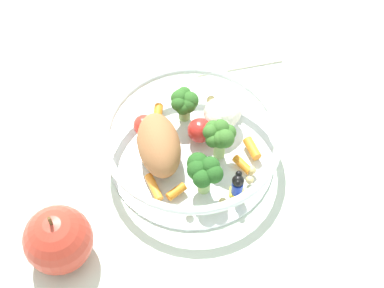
{
  "coord_description": "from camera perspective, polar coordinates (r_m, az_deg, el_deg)",
  "views": [
    {
      "loc": [
        -0.01,
        0.39,
        0.6
      ],
      "look_at": [
        0.01,
        -0.01,
        0.03
      ],
      "focal_mm": 54.34,
      "sensor_mm": 36.0,
      "label": 1
    }
  ],
  "objects": [
    {
      "name": "folded_napkin",
      "position": [
        0.85,
        3.77,
        10.11
      ],
      "size": [
        0.15,
        0.14,
        0.01
      ],
      "primitive_type": "cube",
      "rotation": [
        0.0,
        0.0,
        0.28
      ],
      "color": "silver",
      "rests_on": "ground_plane"
    },
    {
      "name": "food_container",
      "position": [
        0.7,
        0.22,
        0.62
      ],
      "size": [
        0.21,
        0.21,
        0.07
      ],
      "color": "white",
      "rests_on": "ground_plane"
    },
    {
      "name": "loose_apple",
      "position": [
        0.64,
        -13.0,
        -9.15
      ],
      "size": [
        0.07,
        0.07,
        0.09
      ],
      "color": "#BC3828",
      "rests_on": "ground_plane"
    },
    {
      "name": "ground_plane",
      "position": [
        0.71,
        0.67,
        -1.87
      ],
      "size": [
        2.4,
        2.4,
        0.0
      ],
      "primitive_type": "plane",
      "color": "silver"
    }
  ]
}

